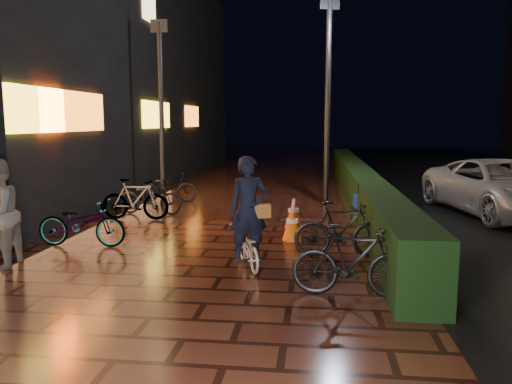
# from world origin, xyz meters

# --- Properties ---
(ground) EXTENTS (80.00, 80.00, 0.00)m
(ground) POSITION_xyz_m (0.00, 0.00, 0.00)
(ground) COLOR #381911
(ground) RESTS_ON ground
(hedge) EXTENTS (0.70, 20.00, 1.00)m
(hedge) POSITION_xyz_m (3.30, 8.00, 0.50)
(hedge) COLOR black
(hedge) RESTS_ON ground
(van) EXTENTS (3.25, 5.44, 1.41)m
(van) POSITION_xyz_m (6.70, 5.28, 0.71)
(van) COLOR #BCBBC1
(van) RESTS_ON ground
(storefront_block) EXTENTS (12.09, 22.00, 9.00)m
(storefront_block) POSITION_xyz_m (-9.50, 11.50, 4.50)
(storefront_block) COLOR black
(storefront_block) RESTS_ON ground
(lamp_post_hedge) EXTENTS (0.56, 0.23, 5.82)m
(lamp_post_hedge) POSITION_xyz_m (2.31, 6.59, 3.20)
(lamp_post_hedge) COLOR black
(lamp_post_hedge) RESTS_ON ground
(lamp_post_sf) EXTENTS (0.50, 0.14, 5.27)m
(lamp_post_sf) POSITION_xyz_m (-2.52, 6.57, 2.90)
(lamp_post_sf) COLOR black
(lamp_post_sf) RESTS_ON ground
(cyclist) EXTENTS (0.88, 1.35, 1.83)m
(cyclist) POSITION_xyz_m (0.92, 0.01, 0.68)
(cyclist) COLOR silver
(cyclist) RESTS_ON ground
(traffic_barrier) EXTENTS (0.43, 1.61, 0.65)m
(traffic_barrier) POSITION_xyz_m (1.53, 2.63, 0.32)
(traffic_barrier) COLOR #FF640D
(traffic_barrier) RESTS_ON ground
(cart_assembly) EXTENTS (0.65, 0.69, 1.02)m
(cart_assembly) POSITION_xyz_m (3.10, 3.63, 0.52)
(cart_assembly) COLOR black
(cart_assembly) RESTS_ON ground
(parked_bikes_storefront) EXTENTS (1.94, 6.08, 1.00)m
(parked_bikes_storefront) POSITION_xyz_m (-2.33, 3.91, 0.46)
(parked_bikes_storefront) COLOR black
(parked_bikes_storefront) RESTS_ON ground
(parked_bikes_hedge) EXTENTS (1.73, 2.60, 1.00)m
(parked_bikes_hedge) POSITION_xyz_m (2.48, -0.16, 0.50)
(parked_bikes_hedge) COLOR black
(parked_bikes_hedge) RESTS_ON ground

